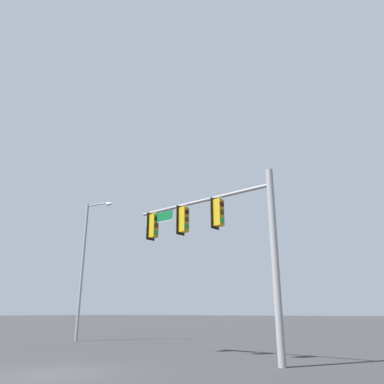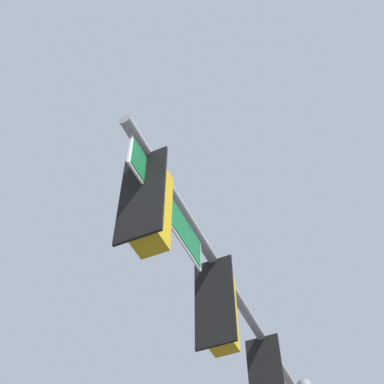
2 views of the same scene
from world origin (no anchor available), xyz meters
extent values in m
cylinder|color=gray|center=(-1.74, -5.47, 6.25)|extent=(6.87, 1.00, 0.14)
cube|color=black|center=(-2.58, -5.37, 5.58)|extent=(0.10, 0.52, 1.30)
cube|color=#B79314|center=(-2.77, -5.34, 5.58)|extent=(0.40, 0.36, 1.10)
cylinder|color=#B79314|center=(-2.77, -5.34, 6.19)|extent=(0.04, 0.04, 0.12)
cylinder|color=#340503|center=(-2.97, -5.32, 5.91)|extent=(0.06, 0.22, 0.22)
cube|color=black|center=(-0.70, -5.60, 5.58)|extent=(0.10, 0.52, 1.30)
cube|color=#B79314|center=(-0.88, -5.58, 5.58)|extent=(0.40, 0.36, 1.10)
cylinder|color=#B79314|center=(-0.88, -5.58, 6.19)|extent=(0.04, 0.04, 0.12)
cylinder|color=#340503|center=(-1.08, -5.56, 5.91)|extent=(0.06, 0.22, 0.22)
cylinder|color=#392D05|center=(-1.08, -5.56, 5.58)|extent=(0.06, 0.22, 0.22)
cylinder|color=green|center=(-1.08, -5.56, 5.25)|extent=(0.06, 0.22, 0.22)
cube|color=black|center=(1.19, -5.84, 5.58)|extent=(0.10, 0.52, 1.30)
cube|color=#B79314|center=(1.00, -5.82, 5.58)|extent=(0.40, 0.36, 1.10)
cylinder|color=#B79314|center=(1.00, -5.82, 6.19)|extent=(0.04, 0.04, 0.12)
cylinder|color=#340503|center=(0.80, -5.79, 5.91)|extent=(0.06, 0.22, 0.22)
cylinder|color=#392D05|center=(0.80, -5.79, 5.58)|extent=(0.06, 0.22, 0.22)
cylinder|color=green|center=(0.80, -5.79, 5.25)|extent=(0.06, 0.22, 0.22)
cube|color=#0F602D|center=(0.62, -5.77, 5.94)|extent=(1.74, 0.26, 0.42)
cube|color=white|center=(0.62, -5.77, 5.94)|extent=(1.80, 0.25, 0.48)
camera|label=1|loc=(-9.95, 7.62, 1.70)|focal=35.00mm
camera|label=2|loc=(4.39, -4.32, 1.44)|focal=50.00mm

